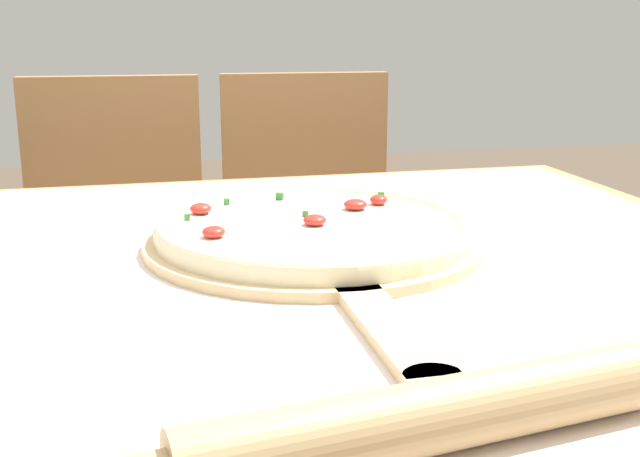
% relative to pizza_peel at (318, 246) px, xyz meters
% --- Properties ---
extents(dining_table, '(1.19, 1.05, 0.74)m').
position_rel_pizza_peel_xyz_m(dining_table, '(-0.03, -0.03, -0.11)').
color(dining_table, '#A87F51').
rests_on(dining_table, ground_plane).
extents(towel_cloth, '(1.11, 0.97, 0.00)m').
position_rel_pizza_peel_xyz_m(towel_cloth, '(-0.03, -0.03, -0.01)').
color(towel_cloth, silver).
rests_on(towel_cloth, dining_table).
extents(pizza_peel, '(0.41, 0.63, 0.01)m').
position_rel_pizza_peel_xyz_m(pizza_peel, '(0.00, 0.00, 0.00)').
color(pizza_peel, '#D6B784').
rests_on(pizza_peel, towel_cloth).
extents(pizza, '(0.38, 0.38, 0.03)m').
position_rel_pizza_peel_xyz_m(pizza, '(-0.00, 0.02, 0.02)').
color(pizza, beige).
rests_on(pizza, pizza_peel).
extents(rolling_pin, '(0.42, 0.10, 0.05)m').
position_rel_pizza_peel_xyz_m(rolling_pin, '(-0.03, -0.46, 0.02)').
color(rolling_pin, tan).
rests_on(rolling_pin, towel_cloth).
extents(chair_left, '(0.42, 0.42, 0.89)m').
position_rel_pizza_peel_xyz_m(chair_left, '(-0.25, 0.82, -0.23)').
color(chair_left, '#A37547').
rests_on(chair_left, ground_plane).
extents(chair_right, '(0.42, 0.42, 0.89)m').
position_rel_pizza_peel_xyz_m(chair_right, '(0.17, 0.82, -0.23)').
color(chair_right, '#A37547').
rests_on(chair_right, ground_plane).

